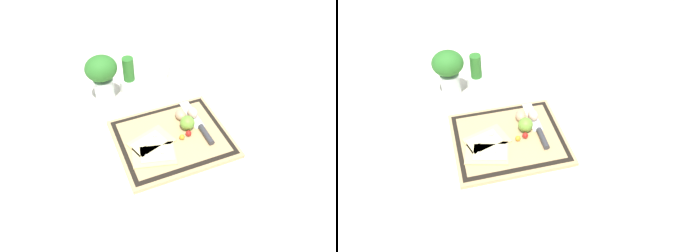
# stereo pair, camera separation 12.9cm
# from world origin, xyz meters

# --- Properties ---
(ground_plane) EXTENTS (6.00, 6.00, 0.00)m
(ground_plane) POSITION_xyz_m (0.00, 0.00, 0.00)
(ground_plane) COLOR silver
(cutting_board) EXTENTS (0.43, 0.37, 0.02)m
(cutting_board) POSITION_xyz_m (0.00, 0.00, 0.01)
(cutting_board) COLOR tan
(cutting_board) RESTS_ON ground_plane
(pizza_slice_near) EXTENTS (0.18, 0.15, 0.02)m
(pizza_slice_near) POSITION_xyz_m (-0.10, -0.06, 0.03)
(pizza_slice_near) COLOR #DBBC7F
(pizza_slice_near) RESTS_ON cutting_board
(pizza_slice_far) EXTENTS (0.19, 0.16, 0.02)m
(pizza_slice_far) POSITION_xyz_m (-0.09, -0.00, 0.03)
(pizza_slice_far) COLOR #DBBC7F
(pizza_slice_far) RESTS_ON cutting_board
(knife) EXTENTS (0.04, 0.27, 0.02)m
(knife) POSITION_xyz_m (0.12, -0.01, 0.03)
(knife) COLOR silver
(knife) RESTS_ON cutting_board
(egg_brown) EXTENTS (0.04, 0.05, 0.04)m
(egg_brown) POSITION_xyz_m (0.07, 0.08, 0.04)
(egg_brown) COLOR tan
(egg_brown) RESTS_ON cutting_board
(egg_pink) EXTENTS (0.04, 0.05, 0.04)m
(egg_pink) POSITION_xyz_m (0.12, 0.08, 0.04)
(egg_pink) COLOR beige
(egg_pink) RESTS_ON cutting_board
(lime) EXTENTS (0.06, 0.06, 0.06)m
(lime) POSITION_xyz_m (0.07, 0.02, 0.05)
(lime) COLOR #70A838
(lime) RESTS_ON cutting_board
(cherry_tomato_red) EXTENTS (0.02, 0.02, 0.02)m
(cherry_tomato_red) POSITION_xyz_m (0.06, -0.02, 0.03)
(cherry_tomato_red) COLOR red
(cherry_tomato_red) RESTS_ON cutting_board
(cherry_tomato_yellow) EXTENTS (0.02, 0.02, 0.02)m
(cherry_tomato_yellow) POSITION_xyz_m (0.03, -0.02, 0.03)
(cherry_tomato_yellow) COLOR gold
(cherry_tomato_yellow) RESTS_ON cutting_board
(herb_pot) EXTENTS (0.09, 0.09, 0.17)m
(herb_pot) POSITION_xyz_m (-0.06, 0.36, 0.06)
(herb_pot) COLOR white
(herb_pot) RESTS_ON ground_plane
(sauce_jar) EXTENTS (0.09, 0.09, 0.10)m
(sauce_jar) POSITION_xyz_m (0.17, 0.35, 0.04)
(sauce_jar) COLOR silver
(sauce_jar) RESTS_ON ground_plane
(herb_glass) EXTENTS (0.14, 0.12, 0.22)m
(herb_glass) POSITION_xyz_m (-0.18, 0.34, 0.13)
(herb_glass) COLOR silver
(herb_glass) RESTS_ON ground_plane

